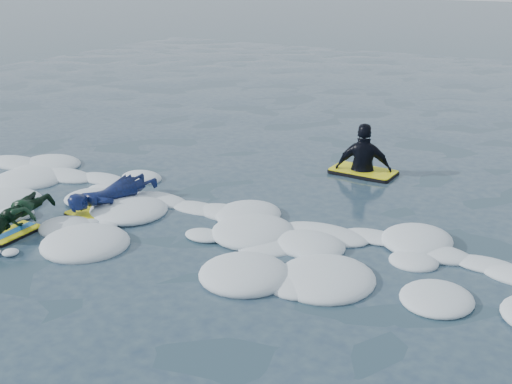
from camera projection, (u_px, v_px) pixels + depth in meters
ground at (139, 240)px, 9.41m from camera, size 120.00×120.00×0.00m
foam_band at (181, 217)px, 10.26m from camera, size 12.00×3.10×0.30m
prone_woman_unit at (112, 195)px, 10.57m from camera, size 0.85×1.75×0.44m
prone_child_unit at (21, 216)px, 9.64m from camera, size 0.81×1.31×0.48m
waiting_rider_unit at (363, 171)px, 12.26m from camera, size 1.26×0.74×1.85m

